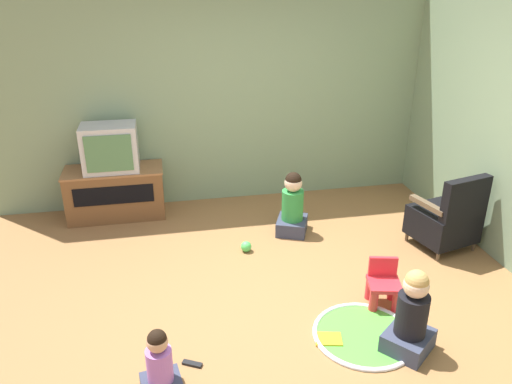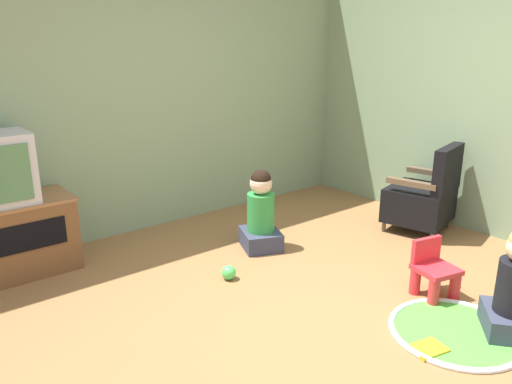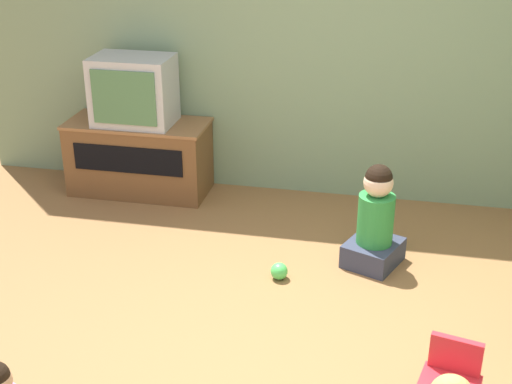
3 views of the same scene
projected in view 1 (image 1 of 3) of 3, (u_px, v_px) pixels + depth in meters
The scene contains 13 objects.
ground_plane at pixel (289, 299), 4.43m from camera, with size 30.00×30.00×0.00m, color olive.
wall_back at pixel (215, 94), 5.94m from camera, with size 5.33×0.12×2.66m.
tv_cabinet at pixel (116, 192), 5.84m from camera, with size 1.12×0.50×0.59m.
television at pixel (110, 148), 5.60m from camera, with size 0.61×0.42×0.53m.
black_armchair at pixel (447, 219), 5.13m from camera, with size 0.68×0.67×0.85m.
yellow_kid_chair at pixel (383, 286), 4.30m from camera, with size 0.32×0.31×0.41m.
play_mat at pixel (364, 335), 3.97m from camera, with size 0.82×0.82×0.04m.
child_watching_left at pixel (293, 207), 5.46m from camera, with size 0.43×0.45×0.71m.
child_watching_center at pixel (160, 367), 3.34m from camera, with size 0.30×0.27×0.53m.
child_watching_right at pixel (411, 317), 3.71m from camera, with size 0.47×0.47×0.70m.
toy_ball at pixel (246, 247), 5.16m from camera, with size 0.11×0.11×0.11m.
book at pixel (328, 339), 3.92m from camera, with size 0.23×0.19×0.02m.
remote_control at pixel (192, 364), 3.67m from camera, with size 0.15×0.11×0.02m.
Camera 1 is at (-1.00, -3.55, 2.64)m, focal length 35.00 mm.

